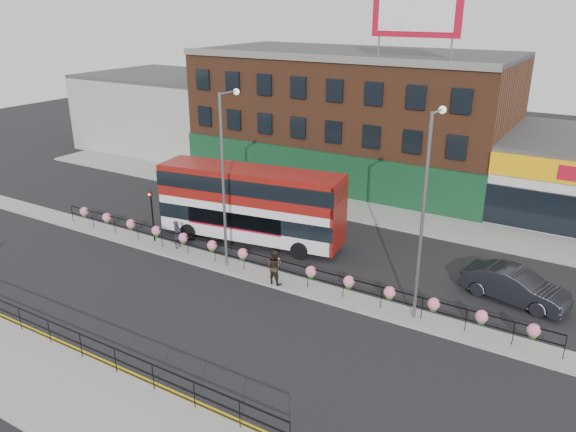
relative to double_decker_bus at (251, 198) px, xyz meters
The scene contains 18 objects.
ground 5.60m from the double_decker_bus, 50.72° to the right, with size 120.00×120.00×0.00m, color black.
south_pavement 16.27m from the double_decker_bus, 79.01° to the right, with size 60.00×4.00×0.15m, color gray.
north_pavement 9.23m from the double_decker_bus, 69.71° to the left, with size 60.00×4.00×0.15m, color gray.
median 5.56m from the double_decker_bus, 50.72° to the right, with size 60.00×1.60×0.15m, color gray.
yellow_line_inner 14.07m from the double_decker_bus, 77.19° to the right, with size 60.00×0.10×0.01m, color gold.
yellow_line_outer 14.24m from the double_decker_bus, 77.35° to the right, with size 60.00×0.10×0.01m, color gold.
brick_building 16.41m from the double_decker_bus, 93.33° to the left, with size 25.00×12.21×10.30m.
warehouse_west 26.73m from the double_decker_bus, 142.50° to the left, with size 15.50×12.00×7.30m.
billboard 16.26m from the double_decker_bus, 63.72° to the left, with size 6.00×0.29×4.40m.
median_railing 5.15m from the double_decker_bus, 50.72° to the right, with size 30.04×0.56×1.23m.
south_railing 14.00m from the double_decker_bus, 85.64° to the right, with size 20.04×0.05×1.12m.
double_decker_bus is the anchor object (origin of this frame).
car 15.46m from the double_decker_bus, ahead, with size 5.30×2.71×1.67m, color black.
pedestrian_a 4.89m from the double_decker_bus, 132.13° to the right, with size 0.51×0.68×1.68m, color #21202A.
pedestrian_b 6.33m from the double_decker_bus, 44.16° to the right, with size 0.97×0.78×1.88m, color black.
lamp_column_west 4.70m from the double_decker_bus, 75.70° to the right, with size 0.34×1.67×9.53m.
lamp_column_east 12.57m from the double_decker_bus, 16.60° to the right, with size 0.34×1.68×9.57m.
traffic_light_median 5.98m from the double_decker_bus, 145.95° to the right, with size 0.15×0.28×3.65m.
Camera 1 is at (15.40, -22.47, 13.80)m, focal length 35.00 mm.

